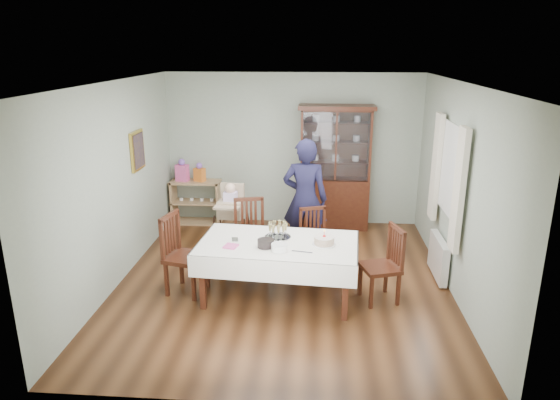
# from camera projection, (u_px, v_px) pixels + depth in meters

# --- Properties ---
(floor) EXTENTS (5.00, 5.00, 0.00)m
(floor) POSITION_uv_depth(u_px,v_px,m) (283.00, 281.00, 6.94)
(floor) COLOR #593319
(floor) RESTS_ON ground
(room_shell) EXTENTS (5.00, 5.00, 5.00)m
(room_shell) POSITION_uv_depth(u_px,v_px,m) (286.00, 153.00, 6.94)
(room_shell) COLOR #9EAA99
(room_shell) RESTS_ON floor
(dining_table) EXTENTS (2.08, 1.30, 0.76)m
(dining_table) POSITION_uv_depth(u_px,v_px,m) (278.00, 269.00, 6.40)
(dining_table) COLOR #422010
(dining_table) RESTS_ON floor
(china_cabinet) EXTENTS (1.30, 0.48, 2.18)m
(china_cabinet) POSITION_uv_depth(u_px,v_px,m) (335.00, 166.00, 8.70)
(china_cabinet) COLOR #422010
(china_cabinet) RESTS_ON floor
(sideboard) EXTENTS (0.90, 0.38, 0.80)m
(sideboard) POSITION_uv_depth(u_px,v_px,m) (196.00, 202.00, 9.12)
(sideboard) COLOR tan
(sideboard) RESTS_ON floor
(picture_frame) EXTENTS (0.04, 0.48, 0.58)m
(picture_frame) POSITION_uv_depth(u_px,v_px,m) (137.00, 151.00, 7.37)
(picture_frame) COLOR gold
(picture_frame) RESTS_ON room_shell
(window) EXTENTS (0.04, 1.02, 1.22)m
(window) POSITION_uv_depth(u_px,v_px,m) (452.00, 171.00, 6.60)
(window) COLOR white
(window) RESTS_ON room_shell
(curtain_left) EXTENTS (0.07, 0.30, 1.55)m
(curtain_left) POSITION_uv_depth(u_px,v_px,m) (459.00, 191.00, 6.05)
(curtain_left) COLOR silver
(curtain_left) RESTS_ON room_shell
(curtain_right) EXTENTS (0.07, 0.30, 1.55)m
(curtain_right) POSITION_uv_depth(u_px,v_px,m) (436.00, 167.00, 7.23)
(curtain_right) COLOR silver
(curtain_right) RESTS_ON room_shell
(radiator) EXTENTS (0.10, 0.80, 0.55)m
(radiator) POSITION_uv_depth(u_px,v_px,m) (438.00, 257.00, 6.98)
(radiator) COLOR white
(radiator) RESTS_ON floor
(chair_far_left) EXTENTS (0.55, 0.55, 1.02)m
(chair_far_left) POSITION_uv_depth(u_px,v_px,m) (251.00, 249.00, 7.27)
(chair_far_left) COLOR #422010
(chair_far_left) RESTS_ON floor
(chair_far_right) EXTENTS (0.52, 0.52, 0.92)m
(chair_far_right) POSITION_uv_depth(u_px,v_px,m) (315.00, 253.00, 7.19)
(chair_far_right) COLOR #422010
(chair_far_right) RESTS_ON floor
(chair_end_left) EXTENTS (0.58, 0.58, 1.06)m
(chair_end_left) POSITION_uv_depth(u_px,v_px,m) (186.00, 269.00, 6.56)
(chair_end_left) COLOR #422010
(chair_end_left) RESTS_ON floor
(chair_end_right) EXTENTS (0.55, 0.55, 0.98)m
(chair_end_right) POSITION_uv_depth(u_px,v_px,m) (381.00, 279.00, 6.35)
(chair_end_right) COLOR #422010
(chair_end_right) RESTS_ON floor
(woman) EXTENTS (0.70, 0.49, 1.85)m
(woman) POSITION_uv_depth(u_px,v_px,m) (305.00, 199.00, 7.50)
(woman) COLOR black
(woman) RESTS_ON floor
(high_chair) EXTENTS (0.54, 0.54, 1.13)m
(high_chair) POSITION_uv_depth(u_px,v_px,m) (231.00, 226.00, 7.80)
(high_chair) COLOR black
(high_chair) RESTS_ON floor
(champagne_tray) EXTENTS (0.34, 0.34, 0.21)m
(champagne_tray) POSITION_uv_depth(u_px,v_px,m) (278.00, 233.00, 6.42)
(champagne_tray) COLOR silver
(champagne_tray) RESTS_ON dining_table
(birthday_cake) EXTENTS (0.29, 0.29, 0.20)m
(birthday_cake) POSITION_uv_depth(u_px,v_px,m) (324.00, 241.00, 6.19)
(birthday_cake) COLOR white
(birthday_cake) RESTS_ON dining_table
(plate_stack_dark) EXTENTS (0.21, 0.21, 0.10)m
(plate_stack_dark) POSITION_uv_depth(u_px,v_px,m) (266.00, 243.00, 6.13)
(plate_stack_dark) COLOR black
(plate_stack_dark) RESTS_ON dining_table
(plate_stack_white) EXTENTS (0.21, 0.21, 0.09)m
(plate_stack_white) POSITION_uv_depth(u_px,v_px,m) (279.00, 247.00, 6.02)
(plate_stack_white) COLOR white
(plate_stack_white) RESTS_ON dining_table
(napkin_stack) EXTENTS (0.19, 0.19, 0.02)m
(napkin_stack) POSITION_uv_depth(u_px,v_px,m) (231.00, 246.00, 6.14)
(napkin_stack) COLOR #DF5299
(napkin_stack) RESTS_ON dining_table
(cutlery) EXTENTS (0.13, 0.16, 0.01)m
(cutlery) POSITION_uv_depth(u_px,v_px,m) (232.00, 239.00, 6.37)
(cutlery) COLOR silver
(cutlery) RESTS_ON dining_table
(cake_knife) EXTENTS (0.26, 0.07, 0.01)m
(cake_knife) POSITION_uv_depth(u_px,v_px,m) (302.00, 252.00, 5.99)
(cake_knife) COLOR silver
(cake_knife) RESTS_ON dining_table
(gift_bag_pink) EXTENTS (0.24, 0.18, 0.41)m
(gift_bag_pink) POSITION_uv_depth(u_px,v_px,m) (182.00, 171.00, 8.94)
(gift_bag_pink) COLOR #DF5299
(gift_bag_pink) RESTS_ON sideboard
(gift_bag_orange) EXTENTS (0.22, 0.19, 0.34)m
(gift_bag_orange) POSITION_uv_depth(u_px,v_px,m) (200.00, 173.00, 8.93)
(gift_bag_orange) COLOR orange
(gift_bag_orange) RESTS_ON sideboard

